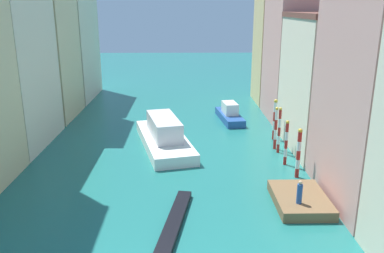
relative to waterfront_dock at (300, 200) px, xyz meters
The scene contains 16 objects.
ground_plane 18.68m from the waterfront_dock, 121.15° to the left, with size 154.00×154.00×0.00m, color #1E6B66.
building_left_3 35.80m from the waterfront_dock, 137.34° to the left, with size 8.11×9.15×19.92m.
building_left_4 43.23m from the waterfront_dock, 126.64° to the left, with size 8.11×11.57×16.57m.
building_right_2 14.42m from the waterfront_dock, 62.64° to the left, with size 8.11×10.93×12.56m.
building_right_3 24.16m from the waterfront_dock, 74.68° to the left, with size 8.11×9.68×16.39m.
building_right_4 32.63m from the waterfront_dock, 78.99° to the left, with size 8.11×7.56×16.92m.
waterfront_dock is the anchor object (origin of this frame).
person_on_dock 1.66m from the waterfront_dock, 110.55° to the right, with size 0.36×0.36×1.60m.
mooring_pole_0 4.97m from the waterfront_dock, 77.45° to the left, with size 0.35×0.35×4.08m.
mooring_pole_1 7.43m from the waterfront_dock, 84.52° to the left, with size 0.29×0.29×3.96m.
mooring_pole_2 10.38m from the waterfront_dock, 85.73° to the left, with size 0.28×0.28×4.34m.
mooring_pole_3 11.31m from the waterfront_dock, 86.62° to the left, with size 0.30×0.30×4.13m.
mooring_pole_4 14.20m from the waterfront_dock, 85.15° to the left, with size 0.38×0.38×4.20m.
vaporetto_white 15.67m from the waterfront_dock, 129.35° to the left, with size 6.59×12.43×2.92m.
gondola_black 9.35m from the waterfront_dock, 158.90° to the right, with size 2.53×9.65×0.39m.
motorboat_0 21.30m from the waterfront_dock, 96.95° to the left, with size 2.98×7.16×2.17m.
Camera 1 is at (1.79, -16.19, 13.14)m, focal length 37.41 mm.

